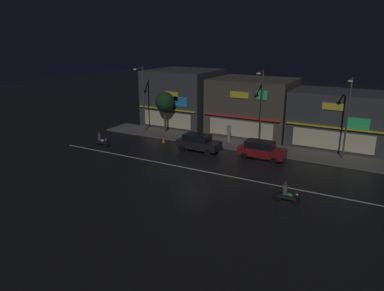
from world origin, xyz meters
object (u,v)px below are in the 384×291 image
object	(u,v)px
pedestrian_on_sidewalk	(229,134)
parked_car_trailing	(261,150)
streetlamp_mid	(261,103)
streetlamp_west	(142,94)
streetlamp_east	(348,112)
traffic_cone	(164,140)
motorcycle_following	(286,194)
motorcycle_lead	(101,140)
parked_car_near_kerb	(198,142)

from	to	relation	value
pedestrian_on_sidewalk	parked_car_trailing	distance (m)	5.81
streetlamp_mid	streetlamp_west	bearing A→B (deg)	-178.40
streetlamp_mid	streetlamp_east	distance (m)	7.94
pedestrian_on_sidewalk	traffic_cone	xyz separation A→B (m)	(-6.18, -3.25, -0.75)
streetlamp_east	motorcycle_following	xyz separation A→B (m)	(-2.17, -11.35, -3.84)
streetlamp_west	streetlamp_mid	xyz separation A→B (m)	(14.09, 0.39, 0.09)
streetlamp_mid	streetlamp_east	size ratio (longest dim) A/B	1.04
streetlamp_mid	traffic_cone	size ratio (longest dim) A/B	13.90
parked_car_trailing	motorcycle_lead	world-z (taller)	parked_car_trailing
parked_car_near_kerb	motorcycle_lead	distance (m)	10.26
motorcycle_following	parked_car_trailing	bearing A→B (deg)	-66.39
parked_car_trailing	streetlamp_mid	bearing A→B (deg)	112.92
streetlamp_west	motorcycle_lead	xyz separation A→B (m)	(-0.54, -6.78, -3.89)
streetlamp_west	traffic_cone	xyz separation A→B (m)	(4.46, -2.52, -4.25)
motorcycle_lead	traffic_cone	world-z (taller)	motorcycle_lead
motorcycle_following	streetlamp_east	bearing A→B (deg)	-106.06
motorcycle_lead	streetlamp_west	bearing A→B (deg)	92.48
streetlamp_west	pedestrian_on_sidewalk	size ratio (longest dim) A/B	3.92
parked_car_near_kerb	motorcycle_lead	bearing A→B (deg)	19.65
streetlamp_west	streetlamp_east	distance (m)	22.03
parked_car_near_kerb	parked_car_trailing	world-z (taller)	same
parked_car_trailing	motorcycle_following	distance (m)	9.29
streetlamp_mid	traffic_cone	bearing A→B (deg)	-163.16
streetlamp_west	motorcycle_lead	bearing A→B (deg)	-94.54
streetlamp_mid	parked_car_near_kerb	world-z (taller)	streetlamp_mid
streetlamp_east	pedestrian_on_sidewalk	world-z (taller)	streetlamp_east
streetlamp_east	motorcycle_following	distance (m)	12.18
parked_car_trailing	motorcycle_following	world-z (taller)	parked_car_trailing
streetlamp_west	parked_car_trailing	distance (m)	16.02
streetlamp_east	motorcycle_lead	xyz separation A→B (m)	(-22.56, -7.35, -3.84)
streetlamp_east	pedestrian_on_sidewalk	distance (m)	11.89
traffic_cone	parked_car_near_kerb	bearing A→B (deg)	-9.79
pedestrian_on_sidewalk	motorcycle_lead	world-z (taller)	pedestrian_on_sidewalk
streetlamp_mid	streetlamp_east	bearing A→B (deg)	1.32
pedestrian_on_sidewalk	streetlamp_mid	bearing A→B (deg)	-14.95
motorcycle_lead	streetlamp_mid	bearing A→B (deg)	33.13
motorcycle_lead	streetlamp_east	bearing A→B (deg)	25.07
pedestrian_on_sidewalk	motorcycle_lead	distance (m)	13.47
streetlamp_mid	parked_car_trailing	bearing A→B (deg)	-67.08
streetlamp_east	streetlamp_mid	bearing A→B (deg)	-178.68
streetlamp_west	motorcycle_following	xyz separation A→B (m)	(19.85, -10.78, -3.89)
streetlamp_east	parked_car_near_kerb	world-z (taller)	streetlamp_east
traffic_cone	streetlamp_west	bearing A→B (deg)	150.50
streetlamp_mid	motorcycle_lead	world-z (taller)	streetlamp_mid
streetlamp_mid	parked_car_trailing	world-z (taller)	streetlamp_mid
streetlamp_mid	traffic_cone	xyz separation A→B (m)	(-9.63, -2.91, -4.34)
streetlamp_east	motorcycle_following	size ratio (longest dim) A/B	3.88
motorcycle_lead	traffic_cone	bearing A→B (deg)	47.44
streetlamp_east	traffic_cone	distance (m)	18.32
streetlamp_west	streetlamp_mid	world-z (taller)	streetlamp_mid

